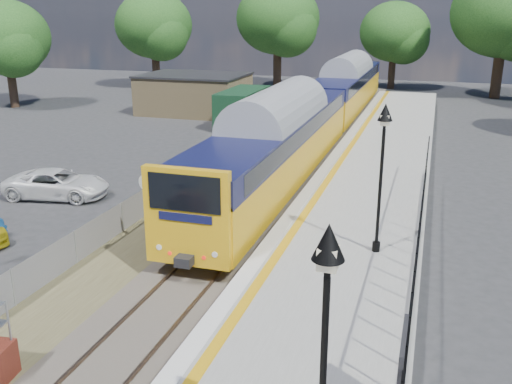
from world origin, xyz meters
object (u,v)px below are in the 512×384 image
at_px(train, 322,107).
at_px(car_white, 57,184).
at_px(victorian_lamp_south, 326,308).
at_px(speed_sign, 146,200).
at_px(victorian_lamp_north, 383,144).

xyz_separation_m(train, car_white, (-9.15, -14.17, -1.71)).
xyz_separation_m(victorian_lamp_south, car_white, (-14.65, 13.86, -3.66)).
xyz_separation_m(victorian_lamp_south, speed_sign, (-8.00, 9.82, -2.44)).
relative_size(victorian_lamp_north, speed_sign, 1.68).
distance_m(speed_sign, car_white, 7.88).
bearing_deg(train, speed_sign, -97.81).
distance_m(train, speed_sign, 18.39).
distance_m(victorian_lamp_south, car_white, 20.50).
bearing_deg(victorian_lamp_south, speed_sign, 129.17).
xyz_separation_m(victorian_lamp_north, car_white, (-14.45, 3.86, -3.66)).
relative_size(victorian_lamp_south, victorian_lamp_north, 1.00).
xyz_separation_m(victorian_lamp_north, speed_sign, (-7.80, -0.18, -2.44)).
bearing_deg(train, car_white, -122.85).
xyz_separation_m(speed_sign, car_white, (-6.65, 4.05, -1.23)).
distance_m(victorian_lamp_south, speed_sign, 12.90).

